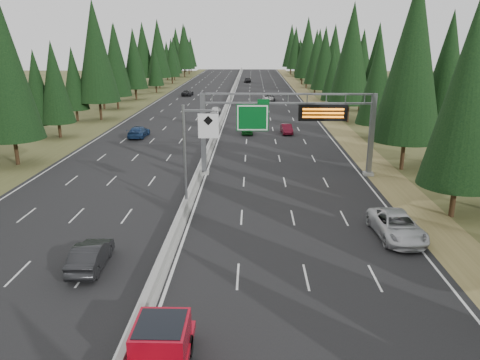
# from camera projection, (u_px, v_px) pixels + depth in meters

# --- Properties ---
(road) EXTENTS (32.00, 260.00, 0.08)m
(road) POSITION_uv_depth(u_px,v_px,m) (226.00, 109.00, 88.56)
(road) COLOR black
(road) RESTS_ON ground
(shoulder_right) EXTENTS (3.60, 260.00, 0.06)m
(shoulder_right) POSITION_uv_depth(u_px,v_px,m) (320.00, 110.00, 88.12)
(shoulder_right) COLOR olive
(shoulder_right) RESTS_ON ground
(shoulder_left) EXTENTS (3.60, 260.00, 0.06)m
(shoulder_left) POSITION_uv_depth(u_px,v_px,m) (133.00, 109.00, 89.02)
(shoulder_left) COLOR #424821
(shoulder_left) RESTS_ON ground
(median_barrier) EXTENTS (0.70, 260.00, 0.85)m
(median_barrier) POSITION_uv_depth(u_px,v_px,m) (226.00, 107.00, 88.46)
(median_barrier) COLOR gray
(median_barrier) RESTS_ON road
(sign_gantry) EXTENTS (16.75, 0.98, 7.80)m
(sign_gantry) POSITION_uv_depth(u_px,v_px,m) (294.00, 122.00, 43.62)
(sign_gantry) COLOR slate
(sign_gantry) RESTS_ON road
(hov_sign_pole) EXTENTS (2.80, 0.50, 8.00)m
(hov_sign_pole) POSITION_uv_depth(u_px,v_px,m) (192.00, 151.00, 34.49)
(hov_sign_pole) COLOR slate
(hov_sign_pole) RESTS_ON road
(tree_row_right) EXTENTS (11.49, 242.53, 18.77)m
(tree_row_right) POSITION_uv_depth(u_px,v_px,m) (354.00, 61.00, 79.03)
(tree_row_right) COLOR black
(tree_row_right) RESTS_ON ground
(tree_row_left) EXTENTS (12.17, 243.57, 18.85)m
(tree_row_left) POSITION_uv_depth(u_px,v_px,m) (96.00, 60.00, 79.82)
(tree_row_left) COLOR black
(tree_row_left) RESTS_ON ground
(silver_minivan) EXTENTS (2.95, 5.90, 1.61)m
(silver_minivan) POSITION_uv_depth(u_px,v_px,m) (397.00, 226.00, 30.56)
(silver_minivan) COLOR silver
(silver_minivan) RESTS_ON road
(red_pickup) EXTENTS (2.17, 6.08, 1.98)m
(red_pickup) POSITION_uv_depth(u_px,v_px,m) (159.00, 351.00, 17.78)
(red_pickup) COLOR black
(red_pickup) RESTS_ON road
(car_ahead_green) EXTENTS (1.57, 3.88, 1.32)m
(car_ahead_green) POSITION_uv_depth(u_px,v_px,m) (247.00, 129.00, 64.94)
(car_ahead_green) COLOR #166221
(car_ahead_green) RESTS_ON road
(car_ahead_dkred) EXTENTS (1.63, 4.05, 1.31)m
(car_ahead_dkred) POSITION_uv_depth(u_px,v_px,m) (287.00, 129.00, 65.01)
(car_ahead_dkred) COLOR #550C1A
(car_ahead_dkred) RESTS_ON road
(car_ahead_dkgrey) EXTENTS (2.23, 4.58, 1.28)m
(car_ahead_dkgrey) POSITION_uv_depth(u_px,v_px,m) (270.00, 98.00, 101.03)
(car_ahead_dkgrey) COLOR black
(car_ahead_dkgrey) RESTS_ON road
(car_ahead_white) EXTENTS (2.50, 5.16, 1.41)m
(car_ahead_white) POSITION_uv_depth(u_px,v_px,m) (268.00, 98.00, 100.51)
(car_ahead_white) COLOR silver
(car_ahead_white) RESTS_ON road
(car_ahead_far) EXTENTS (2.24, 4.82, 1.60)m
(car_ahead_far) POSITION_uv_depth(u_px,v_px,m) (248.00, 80.00, 145.24)
(car_ahead_far) COLOR black
(car_ahead_far) RESTS_ON road
(car_onc_near) EXTENTS (1.76, 4.60, 1.50)m
(car_onc_near) POSITION_uv_depth(u_px,v_px,m) (91.00, 255.00, 26.50)
(car_onc_near) COLOR black
(car_onc_near) RESTS_ON road
(car_onc_blue) EXTENTS (2.29, 5.23, 1.50)m
(car_onc_blue) POSITION_uv_depth(u_px,v_px,m) (139.00, 132.00, 62.53)
(car_onc_blue) COLOR navy
(car_onc_blue) RESTS_ON road
(car_onc_white) EXTENTS (1.87, 3.95, 1.30)m
(car_onc_white) POSITION_uv_depth(u_px,v_px,m) (216.00, 110.00, 82.93)
(car_onc_white) COLOR silver
(car_onc_white) RESTS_ON road
(car_onc_far) EXTENTS (2.49, 4.98, 1.35)m
(car_onc_far) POSITION_uv_depth(u_px,v_px,m) (188.00, 93.00, 110.20)
(car_onc_far) COLOR black
(car_onc_far) RESTS_ON road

